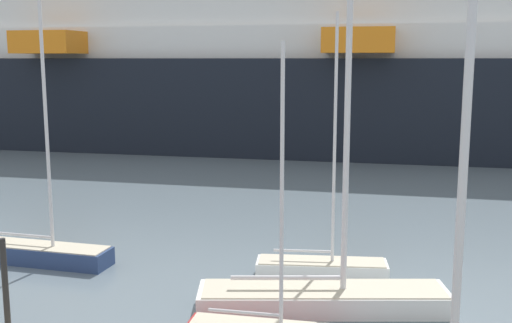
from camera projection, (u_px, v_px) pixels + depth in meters
sailboat_0 at (322, 265)px, 20.43m from camera, size 4.46×1.86×8.64m
sailboat_4 at (324, 290)px, 17.74m from camera, size 7.39×3.46×12.46m
sailboat_6 at (44, 250)px, 21.84m from camera, size 4.96×1.22×9.20m
cruise_ship at (228, 56)px, 53.06m from camera, size 131.98×24.97×23.24m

